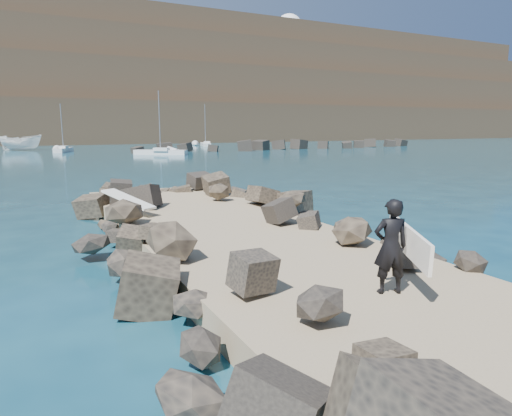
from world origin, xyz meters
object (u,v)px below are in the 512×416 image
(surfer_with_board, at_px, (393,246))
(radome, at_px, (289,33))
(boat_imported, at_px, (21,143))
(surfboard_resting, at_px, (128,202))
(sailboat_b, at_px, (64,150))

(surfer_with_board, relative_size, radome, 0.12)
(radome, bearing_deg, surfer_with_board, -120.23)
(boat_imported, distance_m, radome, 140.96)
(surfboard_resting, xyz_separation_m, radome, (99.03, 154.69, 41.32))
(boat_imported, bearing_deg, sailboat_b, -128.65)
(radome, bearing_deg, sailboat_b, -135.13)
(surfer_with_board, distance_m, sailboat_b, 68.63)
(radome, bearing_deg, surfboard_resting, -122.63)
(surfboard_resting, distance_m, radome, 188.27)
(radome, bearing_deg, boat_imported, -139.52)
(sailboat_b, bearing_deg, boat_imported, 122.44)
(surfboard_resting, xyz_separation_m, surfer_with_board, (2.86, -10.37, 0.48))
(surfboard_resting, relative_size, boat_imported, 0.36)
(surfer_with_board, bearing_deg, surfboard_resting, 105.41)
(surfer_with_board, distance_m, radome, 195.35)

